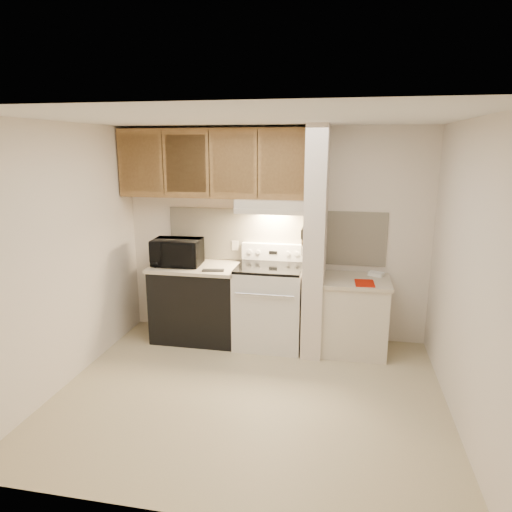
# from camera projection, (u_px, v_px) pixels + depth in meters

# --- Properties ---
(floor) EXTENTS (3.60, 3.60, 0.00)m
(floor) POSITION_uv_depth(u_px,v_px,m) (249.00, 394.00, 4.30)
(floor) COLOR #C2B38C
(floor) RESTS_ON ground
(ceiling) EXTENTS (3.60, 3.60, 0.00)m
(ceiling) POSITION_uv_depth(u_px,v_px,m) (248.00, 118.00, 3.71)
(ceiling) COLOR white
(ceiling) RESTS_ON wall_back
(wall_back) EXTENTS (3.60, 2.50, 0.02)m
(wall_back) POSITION_uv_depth(u_px,v_px,m) (275.00, 234.00, 5.44)
(wall_back) COLOR silver
(wall_back) RESTS_ON floor
(wall_left) EXTENTS (0.02, 3.00, 2.50)m
(wall_left) POSITION_uv_depth(u_px,v_px,m) (64.00, 257.00, 4.34)
(wall_left) COLOR silver
(wall_left) RESTS_ON floor
(wall_right) EXTENTS (0.02, 3.00, 2.50)m
(wall_right) POSITION_uv_depth(u_px,v_px,m) (467.00, 277.00, 3.67)
(wall_right) COLOR silver
(wall_right) RESTS_ON floor
(backsplash) EXTENTS (2.60, 0.02, 0.63)m
(backsplash) POSITION_uv_depth(u_px,v_px,m) (274.00, 236.00, 5.43)
(backsplash) COLOR #F3E7C9
(backsplash) RESTS_ON wall_back
(range_body) EXTENTS (0.76, 0.65, 0.92)m
(range_body) POSITION_uv_depth(u_px,v_px,m) (269.00, 307.00, 5.30)
(range_body) COLOR silver
(range_body) RESTS_ON floor
(oven_window) EXTENTS (0.50, 0.01, 0.30)m
(oven_window) POSITION_uv_depth(u_px,v_px,m) (265.00, 313.00, 4.98)
(oven_window) COLOR black
(oven_window) RESTS_ON range_body
(oven_handle) EXTENTS (0.65, 0.02, 0.02)m
(oven_handle) POSITION_uv_depth(u_px,v_px,m) (264.00, 295.00, 4.90)
(oven_handle) COLOR silver
(oven_handle) RESTS_ON range_body
(cooktop) EXTENTS (0.74, 0.64, 0.03)m
(cooktop) POSITION_uv_depth(u_px,v_px,m) (270.00, 267.00, 5.18)
(cooktop) COLOR black
(cooktop) RESTS_ON range_body
(range_backguard) EXTENTS (0.76, 0.08, 0.20)m
(range_backguard) POSITION_uv_depth(u_px,v_px,m) (274.00, 252.00, 5.43)
(range_backguard) COLOR silver
(range_backguard) RESTS_ON range_body
(range_display) EXTENTS (0.10, 0.01, 0.04)m
(range_display) POSITION_uv_depth(u_px,v_px,m) (273.00, 253.00, 5.39)
(range_display) COLOR black
(range_display) RESTS_ON range_backguard
(range_knob_left_outer) EXTENTS (0.05, 0.02, 0.05)m
(range_knob_left_outer) POSITION_uv_depth(u_px,v_px,m) (250.00, 252.00, 5.44)
(range_knob_left_outer) COLOR silver
(range_knob_left_outer) RESTS_ON range_backguard
(range_knob_left_inner) EXTENTS (0.05, 0.02, 0.05)m
(range_knob_left_inner) POSITION_uv_depth(u_px,v_px,m) (258.00, 252.00, 5.42)
(range_knob_left_inner) COLOR silver
(range_knob_left_inner) RESTS_ON range_backguard
(range_knob_right_inner) EXTENTS (0.05, 0.02, 0.05)m
(range_knob_right_inner) POSITION_uv_depth(u_px,v_px,m) (288.00, 253.00, 5.35)
(range_knob_right_inner) COLOR silver
(range_knob_right_inner) RESTS_ON range_backguard
(range_knob_right_outer) EXTENTS (0.05, 0.02, 0.05)m
(range_knob_right_outer) POSITION_uv_depth(u_px,v_px,m) (297.00, 254.00, 5.33)
(range_knob_right_outer) COLOR silver
(range_knob_right_outer) RESTS_ON range_backguard
(dishwasher_front) EXTENTS (1.00, 0.63, 0.87)m
(dishwasher_front) POSITION_uv_depth(u_px,v_px,m) (197.00, 304.00, 5.47)
(dishwasher_front) COLOR black
(dishwasher_front) RESTS_ON floor
(left_countertop) EXTENTS (1.04, 0.67, 0.04)m
(left_countertop) POSITION_uv_depth(u_px,v_px,m) (196.00, 267.00, 5.37)
(left_countertop) COLOR beige
(left_countertop) RESTS_ON dishwasher_front
(spoon_rest) EXTENTS (0.25, 0.12, 0.02)m
(spoon_rest) POSITION_uv_depth(u_px,v_px,m) (213.00, 270.00, 5.12)
(spoon_rest) COLOR black
(spoon_rest) RESTS_ON left_countertop
(teal_jar) EXTENTS (0.09, 0.09, 0.09)m
(teal_jar) POSITION_uv_depth(u_px,v_px,m) (170.00, 259.00, 5.47)
(teal_jar) COLOR #1B6062
(teal_jar) RESTS_ON left_countertop
(outlet) EXTENTS (0.08, 0.01, 0.12)m
(outlet) POSITION_uv_depth(u_px,v_px,m) (235.00, 246.00, 5.54)
(outlet) COLOR beige
(outlet) RESTS_ON backsplash
(microwave) EXTENTS (0.58, 0.41, 0.31)m
(microwave) POSITION_uv_depth(u_px,v_px,m) (177.00, 252.00, 5.35)
(microwave) COLOR black
(microwave) RESTS_ON left_countertop
(partition_pillar) EXTENTS (0.22, 0.70, 2.50)m
(partition_pillar) POSITION_uv_depth(u_px,v_px,m) (316.00, 242.00, 5.01)
(partition_pillar) COLOR beige
(partition_pillar) RESTS_ON floor
(pillar_trim) EXTENTS (0.01, 0.70, 0.04)m
(pillar_trim) POSITION_uv_depth(u_px,v_px,m) (305.00, 237.00, 5.02)
(pillar_trim) COLOR olive
(pillar_trim) RESTS_ON partition_pillar
(knife_strip) EXTENTS (0.02, 0.42, 0.04)m
(knife_strip) POSITION_uv_depth(u_px,v_px,m) (304.00, 236.00, 4.97)
(knife_strip) COLOR black
(knife_strip) RESTS_ON partition_pillar
(knife_blade_a) EXTENTS (0.01, 0.03, 0.16)m
(knife_blade_a) POSITION_uv_depth(u_px,v_px,m) (302.00, 248.00, 4.84)
(knife_blade_a) COLOR silver
(knife_blade_a) RESTS_ON knife_strip
(knife_handle_a) EXTENTS (0.02, 0.02, 0.10)m
(knife_handle_a) POSITION_uv_depth(u_px,v_px,m) (302.00, 235.00, 4.80)
(knife_handle_a) COLOR black
(knife_handle_a) RESTS_ON knife_strip
(knife_blade_b) EXTENTS (0.01, 0.04, 0.18)m
(knife_blade_b) POSITION_uv_depth(u_px,v_px,m) (302.00, 248.00, 4.91)
(knife_blade_b) COLOR silver
(knife_blade_b) RESTS_ON knife_strip
(knife_handle_b) EXTENTS (0.02, 0.02, 0.10)m
(knife_handle_b) POSITION_uv_depth(u_px,v_px,m) (303.00, 233.00, 4.89)
(knife_handle_b) COLOR black
(knife_handle_b) RESTS_ON knife_strip
(knife_blade_c) EXTENTS (0.01, 0.04, 0.20)m
(knife_blade_c) POSITION_uv_depth(u_px,v_px,m) (303.00, 247.00, 5.00)
(knife_blade_c) COLOR silver
(knife_blade_c) RESTS_ON knife_strip
(knife_handle_c) EXTENTS (0.02, 0.02, 0.10)m
(knife_handle_c) POSITION_uv_depth(u_px,v_px,m) (303.00, 232.00, 4.95)
(knife_handle_c) COLOR black
(knife_handle_c) RESTS_ON knife_strip
(knife_blade_d) EXTENTS (0.01, 0.04, 0.16)m
(knife_blade_d) POSITION_uv_depth(u_px,v_px,m) (304.00, 244.00, 5.08)
(knife_blade_d) COLOR silver
(knife_blade_d) RESTS_ON knife_strip
(knife_handle_d) EXTENTS (0.02, 0.02, 0.10)m
(knife_handle_d) POSITION_uv_depth(u_px,v_px,m) (304.00, 230.00, 5.04)
(knife_handle_d) COLOR black
(knife_handle_d) RESTS_ON knife_strip
(knife_blade_e) EXTENTS (0.01, 0.04, 0.18)m
(knife_blade_e) POSITION_uv_depth(u_px,v_px,m) (304.00, 243.00, 5.15)
(knife_blade_e) COLOR silver
(knife_blade_e) RESTS_ON knife_strip
(knife_handle_e) EXTENTS (0.02, 0.02, 0.10)m
(knife_handle_e) POSITION_uv_depth(u_px,v_px,m) (305.00, 229.00, 5.11)
(knife_handle_e) COLOR black
(knife_handle_e) RESTS_ON knife_strip
(oven_mitt) EXTENTS (0.03, 0.11, 0.26)m
(oven_mitt) POSITION_uv_depth(u_px,v_px,m) (305.00, 246.00, 5.22)
(oven_mitt) COLOR gray
(oven_mitt) RESTS_ON partition_pillar
(right_cab_base) EXTENTS (0.70, 0.60, 0.81)m
(right_cab_base) POSITION_uv_depth(u_px,v_px,m) (354.00, 317.00, 5.12)
(right_cab_base) COLOR beige
(right_cab_base) RESTS_ON floor
(right_countertop) EXTENTS (0.74, 0.64, 0.04)m
(right_countertop) POSITION_uv_depth(u_px,v_px,m) (356.00, 281.00, 5.02)
(right_countertop) COLOR beige
(right_countertop) RESTS_ON right_cab_base
(red_folder) EXTENTS (0.21, 0.28, 0.01)m
(red_folder) POSITION_uv_depth(u_px,v_px,m) (365.00, 283.00, 4.86)
(red_folder) COLOR #AD1403
(red_folder) RESTS_ON right_countertop
(white_box) EXTENTS (0.19, 0.16, 0.04)m
(white_box) POSITION_uv_depth(u_px,v_px,m) (376.00, 274.00, 5.14)
(white_box) COLOR white
(white_box) RESTS_ON right_countertop
(range_hood) EXTENTS (0.78, 0.44, 0.15)m
(range_hood) POSITION_uv_depth(u_px,v_px,m) (272.00, 205.00, 5.14)
(range_hood) COLOR beige
(range_hood) RESTS_ON upper_cabinets
(hood_lip) EXTENTS (0.78, 0.04, 0.06)m
(hood_lip) POSITION_uv_depth(u_px,v_px,m) (269.00, 212.00, 4.95)
(hood_lip) COLOR beige
(hood_lip) RESTS_ON range_hood
(upper_cabinets) EXTENTS (2.18, 0.33, 0.77)m
(upper_cabinets) POSITION_uv_depth(u_px,v_px,m) (213.00, 163.00, 5.20)
(upper_cabinets) COLOR olive
(upper_cabinets) RESTS_ON wall_back
(cab_door_a) EXTENTS (0.46, 0.01, 0.63)m
(cab_door_a) POSITION_uv_depth(u_px,v_px,m) (140.00, 163.00, 5.20)
(cab_door_a) COLOR olive
(cab_door_a) RESTS_ON upper_cabinets
(cab_gap_a) EXTENTS (0.01, 0.01, 0.73)m
(cab_gap_a) POSITION_uv_depth(u_px,v_px,m) (163.00, 163.00, 5.15)
(cab_gap_a) COLOR black
(cab_gap_a) RESTS_ON upper_cabinets
(cab_door_b) EXTENTS (0.46, 0.01, 0.63)m
(cab_door_b) POSITION_uv_depth(u_px,v_px,m) (186.00, 164.00, 5.10)
(cab_door_b) COLOR olive
(cab_door_b) RESTS_ON upper_cabinets
(cab_gap_b) EXTENTS (0.01, 0.01, 0.73)m
(cab_gap_b) POSITION_uv_depth(u_px,v_px,m) (209.00, 164.00, 5.05)
(cab_gap_b) COLOR black
(cab_gap_b) RESTS_ON upper_cabinets
(cab_door_c) EXTENTS (0.46, 0.01, 0.63)m
(cab_door_c) POSITION_uv_depth(u_px,v_px,m) (233.00, 164.00, 5.00)
(cab_door_c) COLOR olive
(cab_door_c) RESTS_ON upper_cabinets
(cab_gap_c) EXTENTS (0.01, 0.01, 0.73)m
(cab_gap_c) POSITION_uv_depth(u_px,v_px,m) (257.00, 164.00, 4.95)
(cab_gap_c) COLOR black
(cab_gap_c) RESTS_ON upper_cabinets
(cab_door_d) EXTENTS (0.46, 0.01, 0.63)m
(cab_door_d) POSITION_uv_depth(u_px,v_px,m) (282.00, 164.00, 4.90)
(cab_door_d) COLOR olive
(cab_door_d) RESTS_ON upper_cabinets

